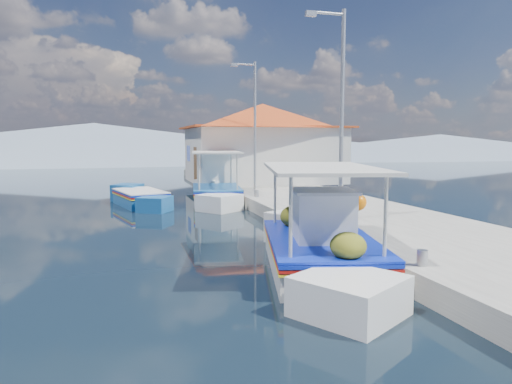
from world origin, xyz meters
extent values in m
plane|color=black|center=(0.00, 0.00, 0.00)|extent=(160.00, 160.00, 0.00)
cube|color=#AFADA3|center=(5.90, 6.00, 0.25)|extent=(5.00, 44.00, 0.50)
cylinder|color=#A5A8AD|center=(3.80, -3.00, 0.65)|extent=(0.20, 0.20, 0.30)
cylinder|color=#A5A8AD|center=(3.80, 2.00, 0.65)|extent=(0.20, 0.20, 0.30)
cylinder|color=#A5A8AD|center=(3.80, 8.00, 0.65)|extent=(0.20, 0.20, 0.30)
cylinder|color=#A5A8AD|center=(3.80, 14.00, 0.65)|extent=(0.20, 0.20, 0.30)
cube|color=white|center=(2.60, -1.07, 0.21)|extent=(3.10, 4.62, 0.92)
cube|color=white|center=(1.92, 1.64, 0.33)|extent=(2.11, 2.11, 1.02)
cube|color=white|center=(3.26, -3.70, 0.21)|extent=(2.05, 2.05, 0.88)
cube|color=#0E29BE|center=(2.60, -1.07, 0.64)|extent=(3.20, 4.75, 0.06)
cube|color=red|center=(2.60, -1.07, 0.56)|extent=(3.20, 4.75, 0.05)
cube|color=yellow|center=(2.60, -1.07, 0.50)|extent=(3.20, 4.75, 0.04)
cube|color=#0E29BE|center=(2.60, -1.07, 0.71)|extent=(3.21, 4.72, 0.05)
cube|color=brown|center=(2.60, -1.07, 0.68)|extent=(2.92, 4.49, 0.05)
cube|color=white|center=(2.67, -1.35, 1.22)|extent=(1.45, 1.51, 1.07)
cube|color=silver|center=(2.67, -1.35, 1.77)|extent=(1.58, 1.63, 0.06)
cylinder|color=beige|center=(1.34, 0.44, 1.46)|extent=(0.07, 0.07, 1.56)
cylinder|color=beige|center=(3.00, 0.86, 1.46)|extent=(0.07, 0.07, 1.56)
cylinder|color=beige|center=(2.20, -3.00, 1.46)|extent=(0.07, 0.07, 1.56)
cylinder|color=beige|center=(3.86, -2.58, 1.46)|extent=(0.07, 0.07, 1.56)
cube|color=silver|center=(2.60, -1.07, 2.24)|extent=(3.21, 4.64, 0.07)
ellipsoid|color=#515316|center=(1.89, 0.16, 0.96)|extent=(0.74, 0.81, 0.55)
ellipsoid|color=#515316|center=(2.43, 0.80, 0.91)|extent=(0.62, 0.68, 0.47)
ellipsoid|color=#515316|center=(3.21, -2.72, 0.93)|extent=(0.66, 0.73, 0.50)
sphere|color=orange|center=(3.40, -0.27, 1.41)|extent=(0.39, 0.39, 0.39)
cube|color=white|center=(2.58, 10.33, 0.22)|extent=(2.54, 3.99, 0.95)
cube|color=white|center=(2.21, 12.81, 0.34)|extent=(2.02, 2.02, 1.05)
cube|color=white|center=(2.94, 7.93, 0.22)|extent=(1.97, 1.97, 0.90)
cube|color=#0E29BE|center=(2.58, 10.33, 0.66)|extent=(2.61, 4.11, 0.06)
cube|color=red|center=(2.58, 10.33, 0.58)|extent=(2.61, 4.11, 0.05)
cube|color=yellow|center=(2.58, 10.33, 0.51)|extent=(2.61, 4.11, 0.04)
cube|color=#19599B|center=(2.58, 10.33, 0.73)|extent=(2.63, 4.08, 0.05)
cube|color=brown|center=(2.58, 10.33, 0.70)|extent=(2.37, 3.89, 0.05)
cylinder|color=beige|center=(1.56, 11.76, 1.51)|extent=(0.07, 0.07, 1.61)
cylinder|color=beige|center=(3.14, 12.00, 1.51)|extent=(0.07, 0.07, 1.61)
cylinder|color=beige|center=(2.02, 8.66, 1.51)|extent=(0.07, 0.07, 1.61)
cylinder|color=beige|center=(3.61, 8.90, 1.51)|extent=(0.07, 0.07, 1.61)
cube|color=silver|center=(2.58, 10.33, 2.31)|extent=(2.64, 4.00, 0.07)
cube|color=#19599B|center=(-0.79, 10.39, 0.20)|extent=(2.32, 3.37, 0.85)
cube|color=#19599B|center=(-0.29, 12.38, 0.31)|extent=(1.60, 1.60, 0.94)
cube|color=#19599B|center=(-1.28, 8.47, 0.20)|extent=(1.55, 1.55, 0.81)
cube|color=#0E29BE|center=(-0.79, 10.39, 0.59)|extent=(2.39, 3.47, 0.05)
cube|color=red|center=(-0.79, 10.39, 0.52)|extent=(2.39, 3.47, 0.04)
cube|color=yellow|center=(-0.79, 10.39, 0.46)|extent=(2.39, 3.47, 0.04)
cube|color=white|center=(-0.79, 10.39, 0.66)|extent=(2.40, 3.44, 0.04)
cube|color=brown|center=(-0.79, 10.39, 0.63)|extent=(2.18, 3.28, 0.04)
cube|color=silver|center=(6.20, 15.00, 2.00)|extent=(8.00, 6.00, 3.00)
cube|color=#BA3D19|center=(6.20, 15.00, 3.55)|extent=(8.64, 6.48, 0.10)
pyramid|color=#BA3D19|center=(6.20, 15.00, 4.20)|extent=(10.49, 10.49, 1.40)
cube|color=brown|center=(2.22, 14.00, 1.50)|extent=(0.06, 1.00, 2.00)
cube|color=#0E29BE|center=(2.22, 16.50, 2.10)|extent=(0.06, 1.20, 0.90)
cylinder|color=#A5A8AD|center=(4.60, 2.00, 3.50)|extent=(0.12, 0.12, 6.00)
cylinder|color=#A5A8AD|center=(4.10, 2.00, 6.35)|extent=(1.00, 0.08, 0.08)
cube|color=#A5A8AD|center=(3.60, 2.00, 6.30)|extent=(0.30, 0.14, 0.14)
cylinder|color=#A5A8AD|center=(4.60, 11.00, 3.50)|extent=(0.12, 0.12, 6.00)
cylinder|color=#A5A8AD|center=(4.10, 11.00, 6.35)|extent=(1.00, 0.08, 0.08)
cube|color=#A5A8AD|center=(3.60, 11.00, 6.30)|extent=(0.30, 0.14, 0.14)
cone|color=gray|center=(-5.00, 56.00, 2.45)|extent=(96.00, 96.00, 5.50)
cone|color=gray|center=(25.00, 56.00, 1.60)|extent=(76.80, 76.80, 3.80)
cone|color=gray|center=(50.00, 56.00, 1.80)|extent=(89.60, 89.60, 4.20)
camera|label=1|loc=(-1.54, -10.22, 2.82)|focal=32.45mm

